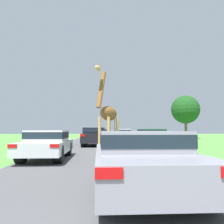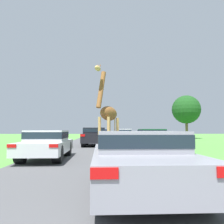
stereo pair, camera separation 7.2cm
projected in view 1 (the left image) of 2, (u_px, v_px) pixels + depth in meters
road at (105, 140)px, 29.86m from camera, size 8.23×120.00×0.00m
giraffe_near_road at (108, 114)px, 14.16m from camera, size 1.64×2.78×4.99m
car_lead_maroon at (140, 157)px, 5.28m from camera, size 1.94×4.71×1.26m
car_queue_right at (101, 134)px, 31.02m from camera, size 1.97×4.01×1.40m
car_queue_left at (151, 138)px, 17.12m from camera, size 1.91×4.30×1.36m
car_far_ahead at (123, 135)px, 26.24m from camera, size 1.71×3.94×1.41m
car_verge_right at (47, 143)px, 10.52m from camera, size 1.77×4.61×1.27m
car_rear_follower at (94, 136)px, 19.56m from camera, size 1.91×4.71×1.48m
tree_right_cluster at (185, 110)px, 36.35m from camera, size 4.33×4.33×6.61m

